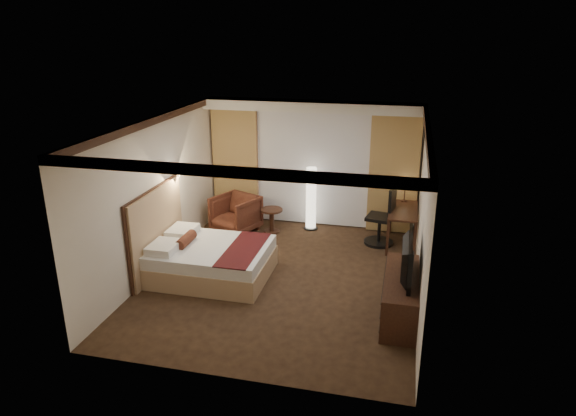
% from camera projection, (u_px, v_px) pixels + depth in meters
% --- Properties ---
extents(floor, '(4.50, 5.50, 0.01)m').
position_uv_depth(floor, '(283.00, 278.00, 8.89)').
color(floor, black).
rests_on(floor, ground).
extents(ceiling, '(4.50, 5.50, 0.01)m').
position_uv_depth(ceiling, '(282.00, 123.00, 7.98)').
color(ceiling, white).
rests_on(ceiling, back_wall).
extents(back_wall, '(4.50, 0.02, 2.70)m').
position_uv_depth(back_wall, '(313.00, 163.00, 10.96)').
color(back_wall, beige).
rests_on(back_wall, floor).
extents(left_wall, '(0.02, 5.50, 2.70)m').
position_uv_depth(left_wall, '(157.00, 195.00, 8.92)').
color(left_wall, beige).
rests_on(left_wall, floor).
extents(right_wall, '(0.02, 5.50, 2.70)m').
position_uv_depth(right_wall, '(423.00, 215.00, 7.95)').
color(right_wall, beige).
rests_on(right_wall, floor).
extents(crown_molding, '(4.50, 5.50, 0.12)m').
position_uv_depth(crown_molding, '(282.00, 126.00, 8.00)').
color(crown_molding, black).
rests_on(crown_molding, ceiling).
extents(soffit, '(4.50, 0.50, 0.20)m').
position_uv_depth(soffit, '(312.00, 106.00, 10.31)').
color(soffit, white).
rests_on(soffit, ceiling).
extents(curtain_sheer, '(2.48, 0.04, 2.45)m').
position_uv_depth(curtain_sheer, '(313.00, 169.00, 10.92)').
color(curtain_sheer, silver).
rests_on(curtain_sheer, back_wall).
extents(curtain_left_drape, '(1.00, 0.14, 2.45)m').
position_uv_depth(curtain_left_drape, '(236.00, 165.00, 11.23)').
color(curtain_left_drape, tan).
rests_on(curtain_left_drape, back_wall).
extents(curtain_right_drape, '(1.00, 0.14, 2.45)m').
position_uv_depth(curtain_right_drape, '(394.00, 175.00, 10.49)').
color(curtain_right_drape, tan).
rests_on(curtain_right_drape, back_wall).
extents(wall_sconce, '(0.24, 0.24, 0.24)m').
position_uv_depth(wall_sconce, '(178.00, 172.00, 9.31)').
color(wall_sconce, white).
rests_on(wall_sconce, left_wall).
extents(bed, '(1.96, 1.53, 0.57)m').
position_uv_depth(bed, '(212.00, 261.00, 8.86)').
color(bed, white).
rests_on(bed, floor).
extents(headboard, '(0.12, 1.83, 1.50)m').
position_uv_depth(headboard, '(157.00, 231.00, 8.92)').
color(headboard, tan).
rests_on(headboard, floor).
extents(armchair, '(1.07, 1.04, 0.85)m').
position_uv_depth(armchair, '(235.00, 212.00, 10.80)').
color(armchair, '#4B1F16').
rests_on(armchair, floor).
extents(side_table, '(0.47, 0.47, 0.51)m').
position_uv_depth(side_table, '(272.00, 220.00, 10.80)').
color(side_table, black).
rests_on(side_table, floor).
extents(floor_lamp, '(0.29, 0.29, 1.37)m').
position_uv_depth(floor_lamp, '(311.00, 199.00, 10.82)').
color(floor_lamp, white).
rests_on(floor_lamp, floor).
extents(desk, '(0.55, 1.28, 0.75)m').
position_uv_depth(desk, '(402.00, 227.00, 10.13)').
color(desk, black).
rests_on(desk, floor).
extents(desk_lamp, '(0.18, 0.18, 0.34)m').
position_uv_depth(desk_lamp, '(405.00, 193.00, 10.40)').
color(desk_lamp, '#FFD899').
rests_on(desk_lamp, desk).
extents(office_chair, '(0.68, 0.68, 1.21)m').
position_uv_depth(office_chair, '(380.00, 215.00, 10.10)').
color(office_chair, black).
rests_on(office_chair, floor).
extents(dresser, '(0.50, 1.66, 0.65)m').
position_uv_depth(dresser, '(400.00, 296.00, 7.64)').
color(dresser, black).
rests_on(dresser, floor).
extents(television, '(0.68, 1.17, 0.15)m').
position_uv_depth(television, '(402.00, 255.00, 7.43)').
color(television, black).
rests_on(television, dresser).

